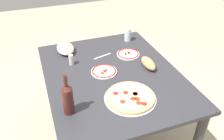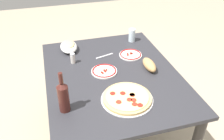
# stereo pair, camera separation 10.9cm
# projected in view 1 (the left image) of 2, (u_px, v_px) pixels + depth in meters

# --- Properties ---
(ground_plane) EXTENTS (8.00, 8.00, 0.00)m
(ground_plane) POSITION_uv_depth(u_px,v_px,m) (112.00, 136.00, 2.27)
(ground_plane) COLOR tan
(ground_plane) RESTS_ON ground
(dining_table) EXTENTS (1.28, 1.02, 0.73)m
(dining_table) POSITION_uv_depth(u_px,v_px,m) (112.00, 84.00, 1.93)
(dining_table) COLOR #2D2D33
(dining_table) RESTS_ON ground
(pepperoni_pizza) EXTENTS (0.36, 0.36, 0.03)m
(pepperoni_pizza) POSITION_uv_depth(u_px,v_px,m) (130.00, 97.00, 1.60)
(pepperoni_pizza) COLOR #B7B7BC
(pepperoni_pizza) RESTS_ON dining_table
(baked_pasta_dish) EXTENTS (0.24, 0.15, 0.08)m
(baked_pasta_dish) POSITION_uv_depth(u_px,v_px,m) (65.00, 48.00, 2.13)
(baked_pasta_dish) COLOR white
(baked_pasta_dish) RESTS_ON dining_table
(wine_bottle) EXTENTS (0.07, 0.07, 0.29)m
(wine_bottle) POSITION_uv_depth(u_px,v_px,m) (68.00, 98.00, 1.44)
(wine_bottle) COLOR #471E19
(wine_bottle) RESTS_ON dining_table
(water_glass) EXTENTS (0.06, 0.06, 0.13)m
(water_glass) POSITION_uv_depth(u_px,v_px,m) (128.00, 35.00, 2.30)
(water_glass) COLOR silver
(water_glass) RESTS_ON dining_table
(side_plate_near) EXTENTS (0.20, 0.20, 0.02)m
(side_plate_near) POSITION_uv_depth(u_px,v_px,m) (128.00, 54.00, 2.10)
(side_plate_near) COLOR white
(side_plate_near) RESTS_ON dining_table
(side_plate_far) EXTENTS (0.21, 0.21, 0.02)m
(side_plate_far) POSITION_uv_depth(u_px,v_px,m) (104.00, 71.00, 1.87)
(side_plate_far) COLOR white
(side_plate_far) RESTS_ON dining_table
(bread_loaf) EXTENTS (0.19, 0.08, 0.07)m
(bread_loaf) POSITION_uv_depth(u_px,v_px,m) (148.00, 63.00, 1.92)
(bread_loaf) COLOR tan
(bread_loaf) RESTS_ON dining_table
(spice_shaker) EXTENTS (0.04, 0.04, 0.09)m
(spice_shaker) POSITION_uv_depth(u_px,v_px,m) (71.00, 60.00, 1.95)
(spice_shaker) COLOR silver
(spice_shaker) RESTS_ON dining_table
(fork_left) EXTENTS (0.06, 0.17, 0.00)m
(fork_left) POSITION_uv_depth(u_px,v_px,m) (103.00, 56.00, 2.08)
(fork_left) COLOR #B7B7BC
(fork_left) RESTS_ON dining_table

